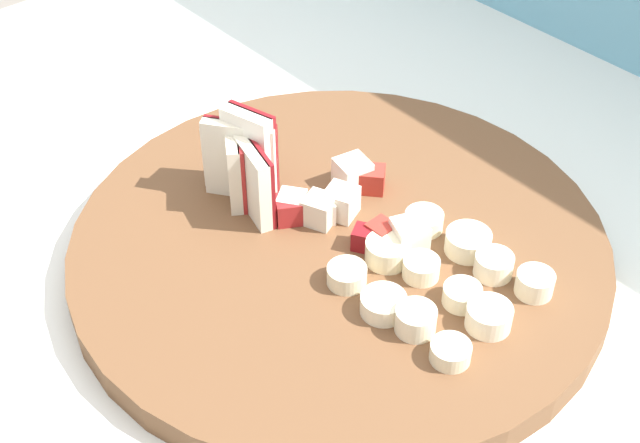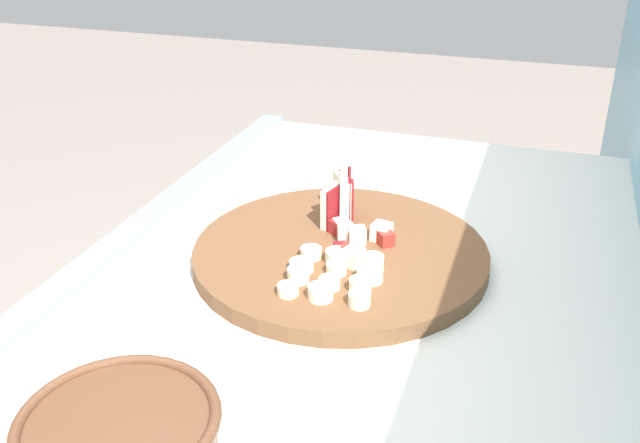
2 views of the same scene
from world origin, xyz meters
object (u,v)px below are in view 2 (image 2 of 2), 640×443
Objects in this scene: cutting_board at (340,254)px; banana_slice_rows at (334,274)px; ceramic_bowl at (121,439)px; apple_dice_pile at (356,238)px; apple_wedge_fan at (342,199)px.

cutting_board is 3.12× the size of banana_slice_rows.
cutting_board is 2.23× the size of ceramic_bowl.
banana_slice_rows is (0.08, 0.02, 0.02)m from cutting_board.
apple_dice_pile is 0.88× the size of banana_slice_rows.
cutting_board is 3.54× the size of apple_dice_pile.
cutting_board is at bearing -168.59° from banana_slice_rows.
apple_wedge_fan is at bearing -166.44° from banana_slice_rows.
apple_wedge_fan reaches higher than ceramic_bowl.
apple_wedge_fan is at bearing -149.58° from apple_dice_pile.
apple_wedge_fan is 0.07m from apple_dice_pile.
apple_dice_pile is at bearing 126.38° from cutting_board.
apple_wedge_fan is at bearing 174.48° from ceramic_bowl.
ceramic_bowl is (0.30, -0.08, 0.00)m from banana_slice_rows.
ceramic_bowl reaches higher than cutting_board.
apple_dice_pile reaches higher than banana_slice_rows.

